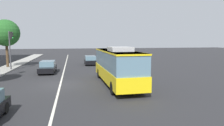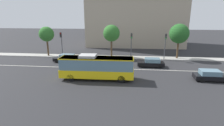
# 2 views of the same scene
# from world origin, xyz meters

# --- Properties ---
(ground_plane) EXTENTS (160.00, 160.00, 0.00)m
(ground_plane) POSITION_xyz_m (0.00, 0.00, 0.00)
(ground_plane) COLOR #28282B
(lane_centre_line) EXTENTS (76.00, 0.16, 0.01)m
(lane_centre_line) POSITION_xyz_m (0.00, 0.00, 0.01)
(lane_centre_line) COLOR silver
(lane_centre_line) RESTS_ON ground_plane
(transit_bus) EXTENTS (10.04, 2.67, 3.46)m
(transit_bus) POSITION_xyz_m (-0.87, -5.08, 1.81)
(transit_bus) COLOR yellow
(transit_bus) RESTS_ON ground_plane
(sedan_black) EXTENTS (4.52, 1.86, 1.46)m
(sedan_black) POSITION_xyz_m (14.60, -4.03, 0.72)
(sedan_black) COLOR black
(sedan_black) RESTS_ON ground_plane
(sedan_black_ahead) EXTENTS (4.51, 1.85, 1.46)m
(sedan_black_ahead) POSITION_xyz_m (7.27, 1.88, 0.72)
(sedan_black_ahead) COLOR black
(sedan_black_ahead) RESTS_ON ground_plane
(traffic_light_far_corner) EXTENTS (0.34, 0.62, 5.20)m
(traffic_light_far_corner) POSITION_xyz_m (10.31, 6.83, 3.56)
(traffic_light_far_corner) COLOR #47474C
(traffic_light_far_corner) RESTS_ON ground_plane
(street_tree_kerbside_centre) EXTENTS (3.82, 3.82, 6.97)m
(street_tree_kerbside_centre) POSITION_xyz_m (13.07, 8.15, 5.03)
(street_tree_kerbside_centre) COLOR #4C3823
(street_tree_kerbside_centre) RESTS_ON ground_plane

